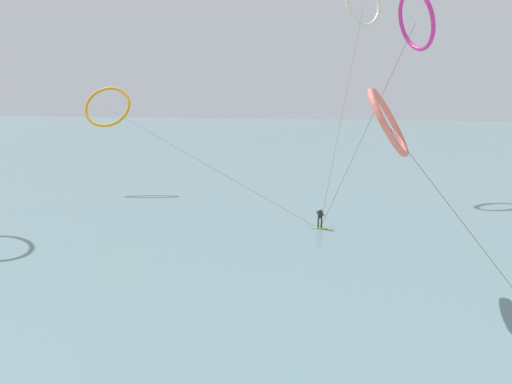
% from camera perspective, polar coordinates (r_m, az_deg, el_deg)
% --- Properties ---
extents(sea_water, '(400.00, 200.00, 0.08)m').
position_cam_1_polar(sea_water, '(107.37, 9.30, 6.46)').
color(sea_water, slate).
rests_on(sea_water, ground).
extents(surfer_lime, '(1.40, 0.68, 1.70)m').
position_cam_1_polar(surfer_lime, '(36.18, 8.22, -3.51)').
color(surfer_lime, '#8CC62D').
rests_on(surfer_lime, ground).
extents(kite_coral, '(8.86, 4.58, 11.10)m').
position_cam_1_polar(kite_coral, '(25.09, 16.64, 8.59)').
color(kite_coral, '#EA7260').
rests_on(kite_coral, ground).
extents(kite_ivory, '(5.19, 19.41, 22.84)m').
position_cam_1_polar(kite_ivory, '(52.99, 13.67, 22.49)').
color(kite_ivory, silver).
rests_on(kite_ivory, ground).
extents(kite_magenta, '(7.67, 4.48, 17.62)m').
position_cam_1_polar(kite_magenta, '(34.11, 19.84, 20.00)').
color(kite_magenta, '#CC288E').
rests_on(kite_magenta, ground).
extents(kite_amber, '(27.27, 12.99, 11.65)m').
position_cam_1_polar(kite_amber, '(52.91, -18.53, 10.35)').
color(kite_amber, orange).
rests_on(kite_amber, ground).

